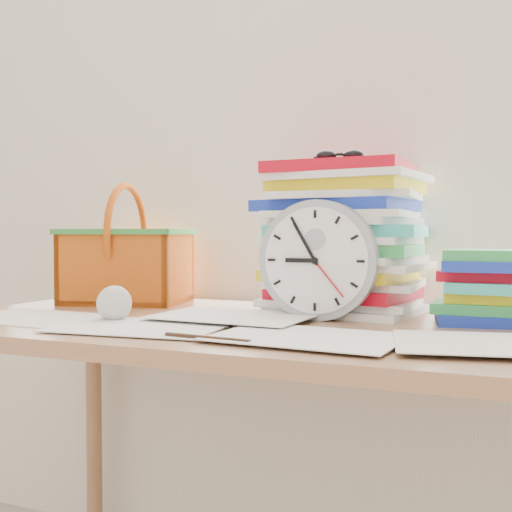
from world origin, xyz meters
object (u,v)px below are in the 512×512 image
at_px(paper_stack, 343,238).
at_px(book_stack, 499,287).
at_px(clock, 319,260).
at_px(basket, 127,244).
at_px(desk, 264,359).

height_order(paper_stack, book_stack, paper_stack).
bearing_deg(clock, basket, 167.40).
distance_m(desk, clock, 0.23).
distance_m(desk, book_stack, 0.49).
bearing_deg(desk, book_stack, 20.22).
bearing_deg(book_stack, basket, 177.66).
relative_size(paper_stack, clock, 1.42).
height_order(desk, clock, clock).
bearing_deg(basket, clock, -24.60).
xyz_separation_m(clock, book_stack, (0.34, 0.09, -0.05)).
relative_size(desk, clock, 5.64).
bearing_deg(paper_stack, desk, -115.00).
height_order(desk, book_stack, book_stack).
bearing_deg(clock, desk, -141.71).
distance_m(desk, basket, 0.55).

